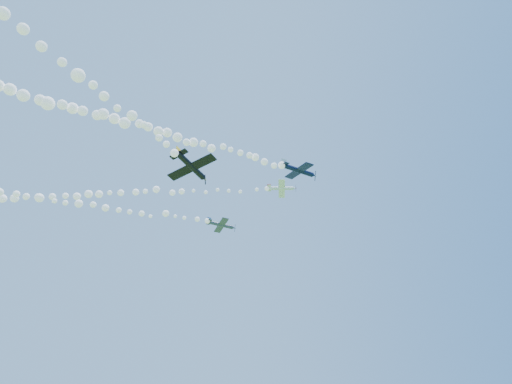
{
  "coord_description": "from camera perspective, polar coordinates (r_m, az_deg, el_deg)",
  "views": [
    {
      "loc": [
        -4.19,
        -83.47,
        2.0
      ],
      "look_at": [
        4.4,
        -9.0,
        47.05
      ],
      "focal_mm": 30.0,
      "sensor_mm": 36.0,
      "label": 1
    }
  ],
  "objects": [
    {
      "name": "plane_grey",
      "position": [
        89.23,
        -4.67,
        -4.39
      ],
      "size": [
        6.38,
        6.77,
        2.39
      ],
      "rotation": [
        -0.02,
        0.08,
        0.23
      ],
      "color": "#3C4357"
    },
    {
      "name": "smoke_trail_white",
      "position": [
        99.12,
        -19.56,
        -0.27
      ],
      "size": [
        72.66,
        14.16,
        2.77
      ],
      "primitive_type": null,
      "color": "white"
    },
    {
      "name": "plane_white",
      "position": [
        92.01,
        3.43,
        0.5
      ],
      "size": [
        6.42,
        6.81,
        2.15
      ],
      "rotation": [
        -0.08,
        0.03,
        -0.17
      ],
      "color": "white"
    },
    {
      "name": "smoke_trail_grey",
      "position": [
        88.79,
        -30.09,
        -0.11
      ],
      "size": [
        73.54,
        19.36,
        2.95
      ],
      "primitive_type": null,
      "color": "white"
    },
    {
      "name": "plane_navy",
      "position": [
        84.6,
        5.7,
        2.89
      ],
      "size": [
        8.05,
        8.48,
        2.84
      ],
      "rotation": [
        0.19,
        0.05,
        0.33
      ],
      "color": "#0C1335"
    },
    {
      "name": "plane_black",
      "position": [
        66.12,
        -8.58,
        3.37
      ],
      "size": [
        7.54,
        7.09,
        2.94
      ],
      "rotation": [
        -0.18,
        0.08,
        0.95
      ],
      "color": "black"
    },
    {
      "name": "smoke_trail_navy",
      "position": [
        75.54,
        -18.75,
        9.25
      ],
      "size": [
        63.46,
        23.99,
        3.15
      ],
      "primitive_type": null,
      "color": "white"
    }
  ]
}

